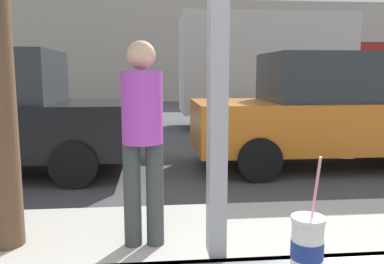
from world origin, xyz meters
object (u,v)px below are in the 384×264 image
object	(u,v)px
box_truck	(286,69)
soda_cup_right	(307,248)
parked_car_orange	(330,111)
pedestrian	(142,131)

from	to	relation	value
box_truck	soda_cup_right	bearing A→B (deg)	-108.35
parked_car_orange	box_truck	xyz separation A→B (m)	(0.88, 4.88, 0.74)
soda_cup_right	box_truck	size ratio (longest dim) A/B	0.05
parked_car_orange	pedestrian	bearing A→B (deg)	-133.32
parked_car_orange	pedestrian	distance (m)	4.34
soda_cup_right	pedestrian	size ratio (longest dim) A/B	0.20
soda_cup_right	pedestrian	world-z (taller)	pedestrian
box_truck	parked_car_orange	bearing A→B (deg)	-100.25
pedestrian	parked_car_orange	bearing A→B (deg)	46.68
parked_car_orange	box_truck	size ratio (longest dim) A/B	0.69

